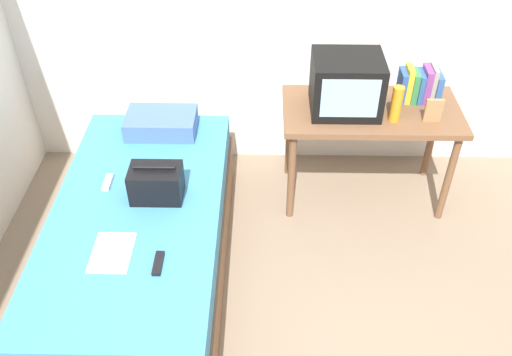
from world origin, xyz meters
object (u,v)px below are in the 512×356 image
object	(u,v)px
handbag	(156,183)
magazine	(112,252)
tv	(346,84)
remote_dark	(158,263)
water_bottle	(396,104)
picture_frame	(433,110)
pillow	(161,123)
remote_silver	(108,182)
desk	(370,121)
book_row	(420,85)
bed	(142,239)

from	to	relation	value
handbag	magazine	size ratio (longest dim) A/B	1.03
tv	remote_dark	size ratio (longest dim) A/B	2.82
water_bottle	picture_frame	world-z (taller)	water_bottle
water_bottle	pillow	bearing A→B (deg)	174.05
tv	handbag	xyz separation A→B (m)	(-1.14, -0.65, -0.29)
handbag	remote_silver	xyz separation A→B (m)	(-0.32, 0.11, -0.09)
water_bottle	magazine	bearing A→B (deg)	-148.85
desk	magazine	xyz separation A→B (m)	(-1.50, -1.11, -0.11)
book_row	remote_dark	bearing A→B (deg)	-140.02
magazine	remote_dark	size ratio (longest dim) A/B	1.86
tv	remote_silver	xyz separation A→B (m)	(-1.46, -0.54, -0.38)
bed	pillow	xyz separation A→B (m)	(0.04, 0.77, 0.33)
handbag	remote_silver	bearing A→B (deg)	161.39
magazine	remote_silver	xyz separation A→B (m)	(-0.15, 0.57, 0.01)
pillow	bed	bearing A→B (deg)	-92.92
bed	picture_frame	world-z (taller)	picture_frame
picture_frame	remote_dark	world-z (taller)	picture_frame
magazine	remote_silver	world-z (taller)	remote_silver
water_bottle	handbag	world-z (taller)	water_bottle
pillow	remote_dark	size ratio (longest dim) A/B	2.99
book_row	remote_dark	world-z (taller)	book_row
pillow	remote_dark	distance (m)	1.22
pillow	book_row	bearing A→B (deg)	3.15
bed	book_row	size ratio (longest dim) A/B	7.45
magazine	remote_silver	size ratio (longest dim) A/B	2.01
water_bottle	remote_dark	distance (m)	1.75
desk	book_row	distance (m)	0.39
bed	water_bottle	bearing A→B (deg)	21.60
book_row	remote_dark	size ratio (longest dim) A/B	1.72
remote_silver	handbag	bearing A→B (deg)	-18.61
water_bottle	magazine	world-z (taller)	water_bottle
tv	handbag	distance (m)	1.34
picture_frame	handbag	bearing A→B (deg)	-163.03
book_row	desk	bearing A→B (deg)	-159.02
water_bottle	pillow	xyz separation A→B (m)	(-1.52, 0.16, -0.27)
tv	remote_silver	distance (m)	1.60
picture_frame	remote_silver	world-z (taller)	picture_frame
tv	water_bottle	bearing A→B (deg)	-23.40
pillow	magazine	xyz separation A→B (m)	(-0.10, -1.13, -0.06)
tv	pillow	distance (m)	1.26
tv	remote_dark	distance (m)	1.63
handbag	water_bottle	bearing A→B (deg)	19.78
book_row	tv	bearing A→B (deg)	-166.38
book_row	pillow	xyz separation A→B (m)	(-1.72, -0.09, -0.26)
tv	book_row	xyz separation A→B (m)	(0.50, 0.12, -0.07)
picture_frame	magazine	bearing A→B (deg)	-152.36
book_row	handbag	world-z (taller)	book_row
desk	tv	size ratio (longest dim) A/B	2.64
bed	magazine	distance (m)	0.45
book_row	water_bottle	bearing A→B (deg)	-128.37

